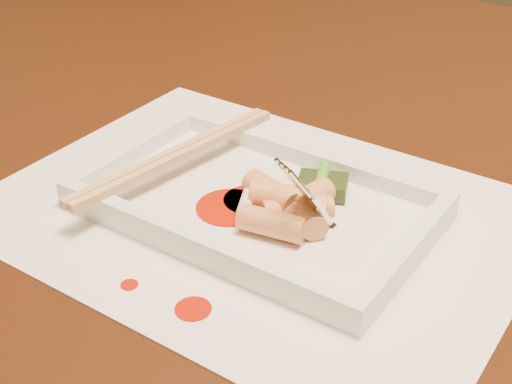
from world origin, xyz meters
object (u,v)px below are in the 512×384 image
Objects in this scene: plate_base at (256,207)px; chopstick_a at (172,154)px; table at (408,237)px; placemat at (256,213)px; fork at (356,131)px.

chopstick_a is at bearing 180.00° from plate_base.
table is at bearing 70.78° from plate_base.
plate_base is 1.25× the size of chopstick_a.
placemat is at bearing 0.00° from plate_base.
table is 10.00× the size of fork.
chopstick_a is 1.48× the size of fork.
fork reaches higher than plate_base.
fork reaches higher than table.
fork is (0.07, 0.02, 0.08)m from plate_base.
table is 5.38× the size of plate_base.
fork is (0.01, -0.16, 0.18)m from table.
plate_base is 1.86× the size of fork.
chopstick_a is (-0.14, -0.17, 0.13)m from table.
placemat is at bearing -165.58° from fork.
fork is (0.15, 0.02, 0.06)m from chopstick_a.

